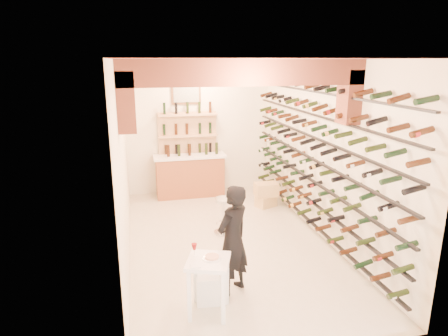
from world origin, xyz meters
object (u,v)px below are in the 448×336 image
object	(u,v)px
back_counter	(190,174)
chrome_barstool	(223,213)
wine_rack	(310,154)
white_stool	(208,288)
crate_lower	(266,201)
tasting_table	(208,269)
person	(233,240)

from	to	relation	value
back_counter	chrome_barstool	size ratio (longest dim) A/B	2.43
wine_rack	white_stool	xyz separation A→B (m)	(-2.23, -1.73, -1.35)
chrome_barstool	crate_lower	bearing A→B (deg)	43.01
white_stool	crate_lower	distance (m)	3.78
wine_rack	tasting_table	bearing A→B (deg)	-138.81
tasting_table	back_counter	bearing A→B (deg)	104.32
white_stool	back_counter	bearing A→B (deg)	84.77
wine_rack	chrome_barstool	distance (m)	1.94
wine_rack	crate_lower	size ratio (longest dim) A/B	13.31
wine_rack	chrome_barstool	world-z (taller)	wine_rack
wine_rack	white_stool	size ratio (longest dim) A/B	14.54
tasting_table	person	distance (m)	0.61
person	chrome_barstool	world-z (taller)	person
white_stool	person	world-z (taller)	person
person	crate_lower	world-z (taller)	person
white_stool	person	xyz separation A→B (m)	(0.39, 0.16, 0.59)
person	wine_rack	bearing A→B (deg)	-175.99
tasting_table	crate_lower	world-z (taller)	tasting_table
chrome_barstool	wine_rack	bearing A→B (deg)	-12.63
tasting_table	person	world-z (taller)	person
tasting_table	chrome_barstool	bearing A→B (deg)	92.17
person	crate_lower	distance (m)	3.51
wine_rack	back_counter	xyz separation A→B (m)	(-1.83, 2.65, -1.02)
wine_rack	person	size ratio (longest dim) A/B	3.61
back_counter	chrome_barstool	bearing A→B (deg)	-82.61
crate_lower	white_stool	bearing A→B (deg)	-121.00
tasting_table	chrome_barstool	xyz separation A→B (m)	(0.73, 2.33, -0.22)
tasting_table	white_stool	xyz separation A→B (m)	(0.03, 0.25, -0.43)
back_counter	tasting_table	xyz separation A→B (m)	(-0.44, -4.63, 0.09)
back_counter	wine_rack	bearing A→B (deg)	-55.34
back_counter	chrome_barstool	world-z (taller)	back_counter
crate_lower	person	bearing A→B (deg)	-116.83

